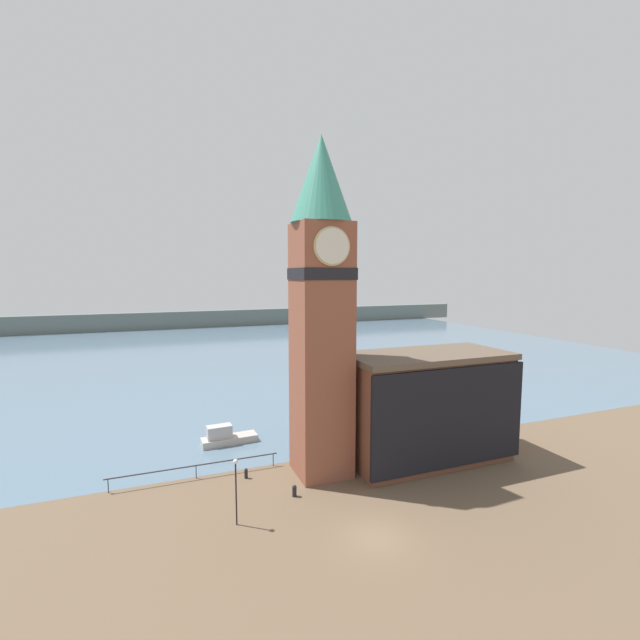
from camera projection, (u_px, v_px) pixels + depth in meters
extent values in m
plane|color=brown|center=(376.00, 537.00, 26.03)|extent=(160.00, 160.00, 0.00)
cube|color=slate|center=(217.00, 348.00, 92.89)|extent=(160.00, 120.00, 0.00)
cube|color=slate|center=(199.00, 319.00, 129.76)|extent=(180.00, 3.00, 5.00)
cube|color=#333338|center=(196.00, 466.00, 33.44)|extent=(13.04, 0.08, 0.08)
cylinder|color=#333338|center=(108.00, 486.00, 31.28)|extent=(0.07, 0.07, 1.05)
cylinder|color=#333338|center=(196.00, 472.00, 33.50)|extent=(0.07, 0.07, 1.05)
cylinder|color=#333338|center=(273.00, 460.00, 35.71)|extent=(0.07, 0.07, 1.05)
cube|color=brown|center=(321.00, 351.00, 33.63)|extent=(4.12, 4.12, 19.86)
cube|color=black|center=(321.00, 274.00, 32.99)|extent=(4.24, 4.24, 0.90)
cylinder|color=tan|center=(332.00, 246.00, 30.82)|extent=(2.83, 0.12, 2.83)
cylinder|color=silver|center=(332.00, 246.00, 30.74)|extent=(2.57, 0.12, 2.57)
cylinder|color=tan|center=(346.00, 248.00, 33.54)|extent=(0.12, 2.83, 2.83)
cylinder|color=silver|center=(347.00, 248.00, 33.57)|extent=(0.12, 2.57, 2.57)
cone|color=teal|center=(321.00, 179.00, 32.24)|extent=(4.73, 4.73, 6.53)
cube|color=brown|center=(426.00, 409.00, 36.93)|extent=(13.70, 6.27, 8.81)
cube|color=brown|center=(428.00, 356.00, 36.43)|extent=(14.10, 6.67, 0.50)
cube|color=black|center=(451.00, 418.00, 33.86)|extent=(14.20, 0.30, 8.10)
cube|color=#B7B2A8|center=(229.00, 440.00, 40.57)|extent=(5.25, 1.91, 0.66)
cube|color=#B2B2B2|center=(219.00, 432.00, 40.09)|extent=(2.33, 1.26, 1.19)
cylinder|color=black|center=(294.00, 492.00, 30.80)|extent=(0.31, 0.31, 0.69)
sphere|color=black|center=(294.00, 487.00, 30.76)|extent=(0.33, 0.33, 0.33)
cylinder|color=black|center=(246.00, 474.00, 33.55)|extent=(0.26, 0.26, 0.67)
sphere|color=black|center=(246.00, 470.00, 33.52)|extent=(0.28, 0.28, 0.28)
cylinder|color=black|center=(236.00, 494.00, 27.12)|extent=(0.10, 0.10, 4.11)
sphere|color=silver|center=(235.00, 462.00, 26.90)|extent=(0.32, 0.32, 0.32)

